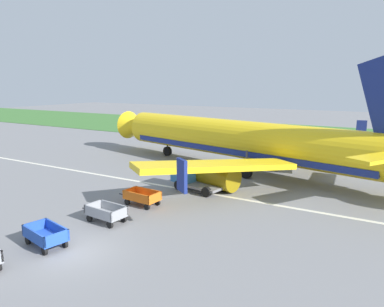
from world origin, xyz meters
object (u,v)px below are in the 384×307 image
(airplane, at_px, (247,141))
(service_truck_beside_carts, at_px, (190,176))
(baggage_cart_far_end, at_px, (142,197))
(baggage_cart_third_in_row, at_px, (46,235))
(baggage_cart_fourth_in_row, at_px, (106,213))

(airplane, distance_m, service_truck_beside_carts, 8.39)
(airplane, distance_m, baggage_cart_far_end, 13.69)
(baggage_cart_third_in_row, bearing_deg, airplane, 81.48)
(baggage_cart_fourth_in_row, bearing_deg, service_truck_beside_carts, 84.21)
(baggage_cart_far_end, bearing_deg, service_truck_beside_carts, 80.15)
(baggage_cart_fourth_in_row, relative_size, service_truck_beside_carts, 0.78)
(airplane, height_order, service_truck_beside_carts, airplane)
(baggage_cart_third_in_row, height_order, baggage_cart_far_end, same)
(airplane, bearing_deg, service_truck_beside_carts, -103.01)
(baggage_cart_third_in_row, relative_size, baggage_cart_fourth_in_row, 1.01)
(baggage_cart_third_in_row, relative_size, baggage_cart_far_end, 1.01)
(baggage_cart_fourth_in_row, relative_size, baggage_cart_far_end, 1.00)
(airplane, bearing_deg, baggage_cart_third_in_row, -98.52)
(airplane, height_order, baggage_cart_third_in_row, airplane)
(baggage_cart_far_end, bearing_deg, baggage_cart_third_in_row, -92.91)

